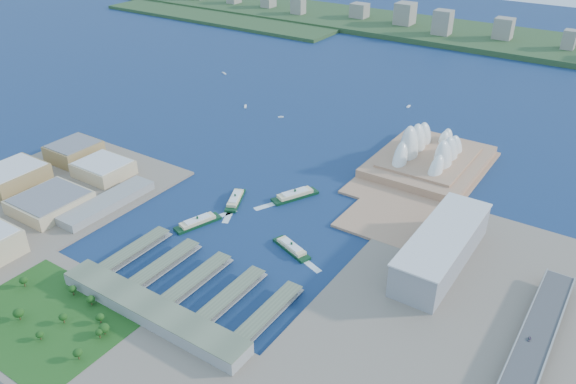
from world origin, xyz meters
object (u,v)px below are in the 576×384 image
Objects in this scene: ferry_b at (295,193)px; ferry_c at (198,221)px; car_c at (529,339)px; toaster_building at (442,248)px; ferry_d at (291,246)px; ferry_a at (235,198)px; opera_house at (431,145)px.

ferry_b is 1.09× the size of ferry_c.
car_c reaches higher than ferry_b.
toaster_building is 3.10× the size of ferry_d.
ferry_a is (-246.76, -15.39, -15.55)m from toaster_building.
toaster_building is 2.96× the size of ferry_a.
car_c reaches higher than ferry_c.
car_c is (101.00, -75.38, -4.93)m from toaster_building.
toaster_building is at bearing 16.33° from ferry_b.
ferry_b is at bearing 170.52° from toaster_building.
ferry_c is at bearing -119.91° from opera_house.
ferry_c is at bearing -179.55° from car_c.
ferry_b is 124.21m from ferry_c.
opera_house reaches higher than ferry_c.
opera_house reaches higher than toaster_building.
car_c reaches higher than ferry_a.
ferry_d is 10.11× the size of car_c.
ferry_c is (-3.23, -62.74, 0.18)m from ferry_a.
ferry_d is (-46.50, -260.98, -27.27)m from opera_house.
ferry_d is (113.49, 17.14, -0.40)m from ferry_c.
ferry_b is at bearing 51.13° from ferry_d.
toaster_building is 150.34m from ferry_d.
ferry_c is (-250.00, -78.13, -15.37)m from toaster_building.
toaster_building is at bearing -45.99° from ferry_d.
opera_house is at bearing -101.70° from ferry_c.
opera_house reaches higher than ferry_d.
opera_house is at bearing 9.83° from ferry_d.
toaster_building is 2.62× the size of ferry_b.
car_c is (237.50, -14.40, 10.84)m from ferry_d.
opera_house is 36.38× the size of car_c.
toaster_building reaches higher than car_c.
opera_house reaches higher than ferry_b.
ferry_b is at bearing -99.14° from ferry_c.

